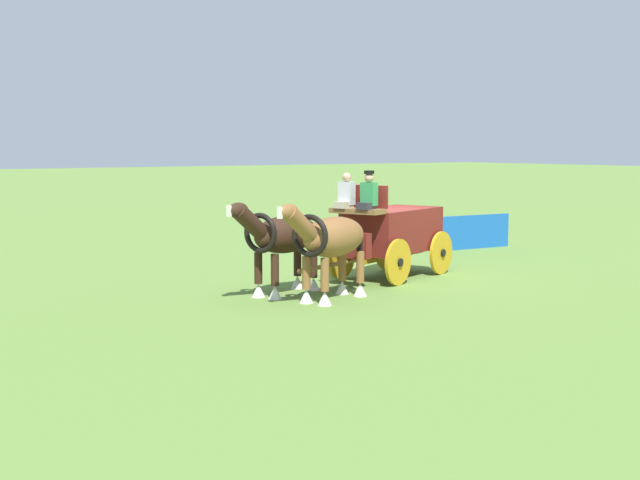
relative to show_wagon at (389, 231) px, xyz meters
name	(u,v)px	position (x,y,z in m)	size (l,w,h in m)	color
ground_plane	(392,277)	(-0.15, -0.06, -1.19)	(220.00, 220.00, 0.00)	olive
show_wagon	(389,231)	(0.00, 0.00, 0.00)	(5.63, 2.79, 2.77)	maroon
draft_horse_near	(330,240)	(3.14, 1.83, 0.14)	(2.92, 1.53, 2.19)	brown
draft_horse_off	(282,237)	(3.59, 0.61, 0.12)	(3.01, 1.55, 2.17)	#331E14
sponsor_banner	(471,232)	(-6.07, -3.24, -0.64)	(3.20, 0.06, 1.10)	#1959B2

